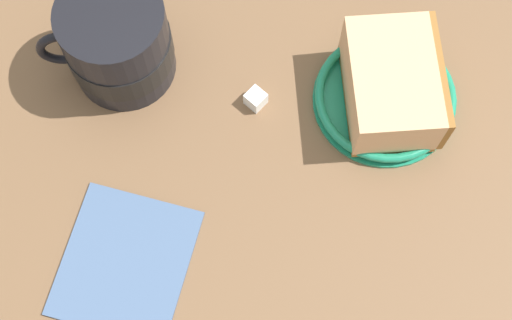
% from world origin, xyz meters
% --- Properties ---
extents(ground_plane, '(1.33, 1.33, 0.02)m').
position_xyz_m(ground_plane, '(0.00, 0.00, -0.01)').
color(ground_plane, brown).
extents(small_plate, '(0.14, 0.14, 0.02)m').
position_xyz_m(small_plate, '(-0.11, 0.04, 0.01)').
color(small_plate, '#1E8C66').
rests_on(small_plate, ground_plane).
extents(cake_slice, '(0.14, 0.14, 0.06)m').
position_xyz_m(cake_slice, '(-0.11, 0.04, 0.04)').
color(cake_slice, '#9E662D').
rests_on(cake_slice, small_plate).
extents(tea_mug, '(0.11, 0.11, 0.10)m').
position_xyz_m(tea_mug, '(0.02, -0.19, 0.05)').
color(tea_mug, black).
rests_on(tea_mug, ground_plane).
extents(folded_napkin, '(0.16, 0.15, 0.01)m').
position_xyz_m(folded_napkin, '(0.17, -0.05, 0.00)').
color(folded_napkin, slate).
rests_on(folded_napkin, ground_plane).
extents(sugar_cube, '(0.02, 0.02, 0.02)m').
position_xyz_m(sugar_cube, '(-0.03, -0.06, 0.01)').
color(sugar_cube, white).
rests_on(sugar_cube, ground_plane).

